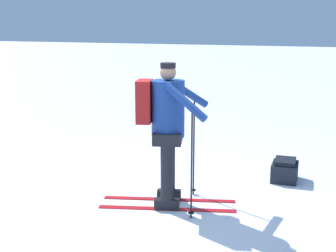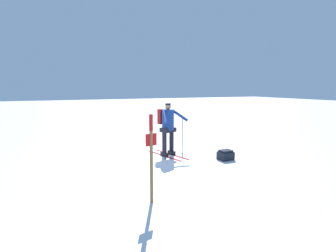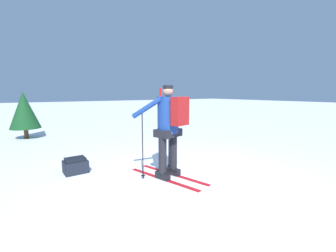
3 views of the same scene
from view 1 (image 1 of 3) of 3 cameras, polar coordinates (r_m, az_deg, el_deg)
name	(u,v)px [view 1 (image 1 of 3)]	position (r m, az deg, el deg)	size (l,w,h in m)	color
ground_plane	(135,205)	(5.87, -4.07, -9.60)	(80.00, 80.00, 0.00)	white
skier	(166,122)	(5.57, -0.25, 0.44)	(1.04, 1.71, 1.75)	red
dropped_backpack	(285,170)	(6.88, 14.04, -5.27)	(0.46, 0.38, 0.31)	black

